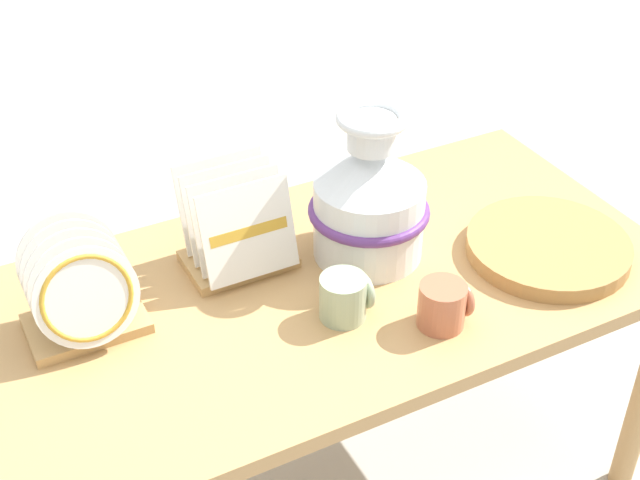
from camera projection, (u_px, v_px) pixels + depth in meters
display_table at (320, 311)px, 1.87m from camera, size 1.47×0.73×0.66m
ceramic_vase at (369, 198)px, 1.84m from camera, size 0.26×0.26×0.33m
dish_rack_round_plates at (82, 295)px, 1.66m from camera, size 0.22×0.19×0.21m
dish_rack_square_plates at (237, 234)px, 1.84m from camera, size 0.22×0.19×0.22m
wicker_charger_stack at (548, 247)px, 1.90m from camera, size 0.35×0.35×0.04m
mug_terracotta_glaze at (444, 305)px, 1.70m from camera, size 0.10×0.09×0.09m
mug_sage_glaze at (345, 297)px, 1.72m from camera, size 0.10×0.09×0.09m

